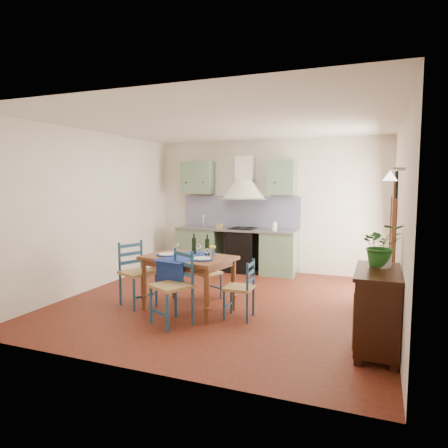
% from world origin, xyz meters
% --- Properties ---
extents(floor, '(5.00, 5.00, 0.00)m').
position_xyz_m(floor, '(0.00, 0.00, 0.00)').
color(floor, '#45180E').
rests_on(floor, ground).
extents(back_wall, '(5.00, 0.96, 2.80)m').
position_xyz_m(back_wall, '(-0.47, 2.29, 1.05)').
color(back_wall, silver).
rests_on(back_wall, ground).
extents(right_wall, '(0.26, 5.00, 2.80)m').
position_xyz_m(right_wall, '(2.50, 0.28, 1.34)').
color(right_wall, silver).
rests_on(right_wall, ground).
extents(left_wall, '(0.04, 5.00, 2.80)m').
position_xyz_m(left_wall, '(-2.50, 0.00, 1.40)').
color(left_wall, silver).
rests_on(left_wall, ground).
extents(ceiling, '(5.00, 5.00, 0.01)m').
position_xyz_m(ceiling, '(0.00, 0.00, 2.80)').
color(ceiling, silver).
rests_on(ceiling, back_wall).
extents(dining_table, '(1.41, 1.10, 1.13)m').
position_xyz_m(dining_table, '(-0.36, -0.57, 0.72)').
color(dining_table, brown).
rests_on(dining_table, ground).
extents(chair_near, '(0.63, 0.63, 1.00)m').
position_xyz_m(chair_near, '(-0.29, -1.16, 0.52)').
color(chair_near, navy).
rests_on(chair_near, ground).
extents(chair_far, '(0.51, 0.51, 0.82)m').
position_xyz_m(chair_far, '(-0.36, 0.05, 0.42)').
color(chair_far, navy).
rests_on(chair_far, ground).
extents(chair_left, '(0.61, 0.61, 0.99)m').
position_xyz_m(chair_left, '(-1.22, -0.64, 0.51)').
color(chair_left, navy).
rests_on(chair_left, ground).
extents(chair_right, '(0.40, 0.40, 0.83)m').
position_xyz_m(chair_right, '(0.48, -0.64, 0.43)').
color(chair_right, navy).
rests_on(chair_right, ground).
extents(chair_spare, '(0.45, 0.45, 0.81)m').
position_xyz_m(chair_spare, '(2.23, 0.57, 0.42)').
color(chair_spare, navy).
rests_on(chair_spare, ground).
extents(sideboard, '(0.50, 1.05, 0.94)m').
position_xyz_m(sideboard, '(2.26, -1.12, 0.51)').
color(sideboard, black).
rests_on(sideboard, ground).
extents(potted_plant, '(0.57, 0.53, 0.50)m').
position_xyz_m(potted_plant, '(2.28, -0.91, 1.19)').
color(potted_plant, '#1D571D').
rests_on(potted_plant, sideboard).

